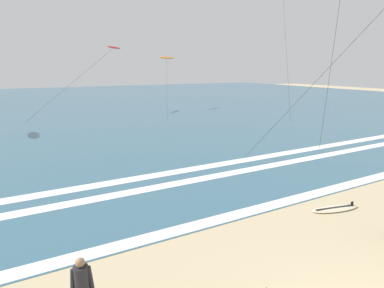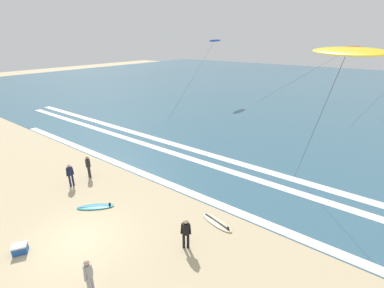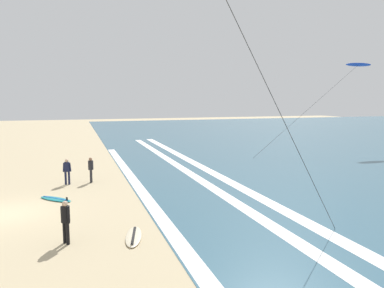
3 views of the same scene
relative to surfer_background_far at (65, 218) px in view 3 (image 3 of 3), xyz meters
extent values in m
plane|color=tan|center=(-4.45, -2.73, -0.96)|extent=(160.00, 160.00, 0.00)
cube|color=white|center=(-2.82, 3.91, -0.94)|extent=(43.17, 0.64, 0.01)
cube|color=white|center=(-6.18, 8.05, -0.94)|extent=(52.24, 0.71, 0.01)
cube|color=white|center=(-5.73, 9.66, -0.94)|extent=(54.43, 0.77, 0.01)
cylinder|color=black|center=(0.08, 0.05, -0.55)|extent=(0.13, 0.13, 0.82)
cylinder|color=black|center=(-0.08, -0.05, -0.55)|extent=(0.13, 0.13, 0.82)
cylinder|color=black|center=(0.00, 0.00, 0.15)|extent=(0.32, 0.32, 0.58)
cylinder|color=black|center=(0.16, 0.10, 0.13)|extent=(0.16, 0.15, 0.56)
cylinder|color=black|center=(-0.16, -0.10, 0.13)|extent=(0.16, 0.15, 0.56)
sphere|color=#DBB28E|center=(0.00, 0.00, 0.54)|extent=(0.21, 0.21, 0.21)
cylinder|color=#232328|center=(-9.81, 1.30, -0.55)|extent=(0.13, 0.13, 0.82)
cylinder|color=#232328|center=(-9.62, 1.27, -0.55)|extent=(0.13, 0.13, 0.82)
cylinder|color=#232328|center=(-9.72, 1.29, 0.15)|extent=(0.32, 0.32, 0.58)
cylinder|color=#232328|center=(-9.90, 1.32, 0.13)|extent=(0.15, 0.11, 0.56)
cylinder|color=#232328|center=(-9.53, 1.25, 0.13)|extent=(0.15, 0.11, 0.56)
sphere|color=#9E7051|center=(-9.72, 1.29, 0.54)|extent=(0.21, 0.21, 0.21)
cylinder|color=#141938|center=(-9.58, -0.03, -0.55)|extent=(0.13, 0.13, 0.82)
cylinder|color=#141938|center=(-9.60, -0.23, -0.55)|extent=(0.13, 0.13, 0.82)
cylinder|color=#141938|center=(-9.59, -0.13, 0.15)|extent=(0.32, 0.32, 0.58)
cylinder|color=#141938|center=(-9.57, 0.06, 0.13)|extent=(0.10, 0.14, 0.56)
cylinder|color=#141938|center=(-9.61, -0.32, 0.13)|extent=(0.10, 0.14, 0.56)
sphere|color=#DBB28E|center=(-9.59, -0.13, 0.54)|extent=(0.21, 0.21, 0.21)
ellipsoid|color=teal|center=(-6.21, -0.67, -0.91)|extent=(1.92, 1.90, 0.09)
cube|color=#1959B2|center=(-6.21, -0.67, -0.86)|extent=(1.35, 1.32, 0.01)
cube|color=black|center=(-5.62, -0.09, -0.79)|extent=(0.10, 0.10, 0.16)
ellipsoid|color=beige|center=(0.19, 2.41, -0.91)|extent=(2.18, 1.04, 0.09)
cube|color=black|center=(0.19, 2.41, -0.86)|extent=(1.76, 0.49, 0.01)
cube|color=black|center=(0.99, 2.23, -0.79)|extent=(0.12, 0.04, 0.16)
cylinder|color=#333333|center=(3.20, 6.98, 3.43)|extent=(2.77, 6.75, 8.78)
ellipsoid|color=blue|center=(-16.92, 28.47, 7.83)|extent=(0.81, 3.21, 0.43)
cylinder|color=#333333|center=(-15.97, 22.00, 3.44)|extent=(1.93, 12.95, 8.80)
camera|label=1|loc=(-10.41, -5.07, 4.61)|focal=29.31mm
camera|label=2|loc=(6.26, -7.80, 8.27)|focal=25.18mm
camera|label=3|loc=(13.20, 0.48, 4.26)|focal=33.26mm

